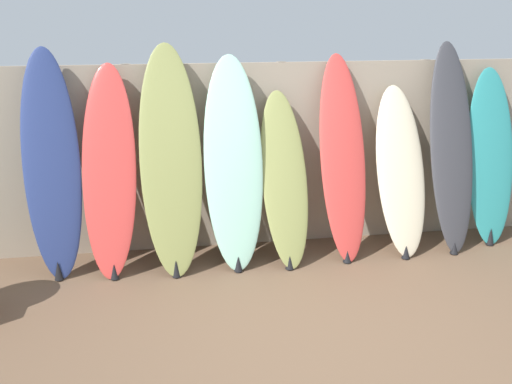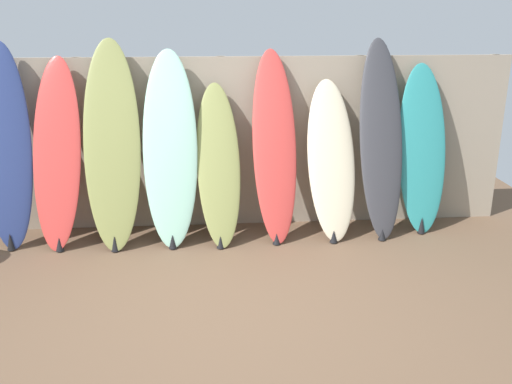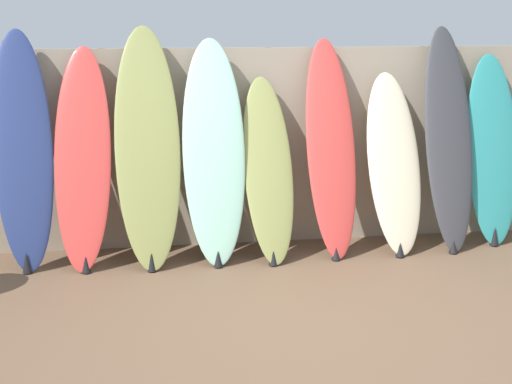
{
  "view_description": "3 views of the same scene",
  "coord_description": "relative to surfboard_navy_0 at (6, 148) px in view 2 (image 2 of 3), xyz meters",
  "views": [
    {
      "loc": [
        -1.11,
        -3.33,
        2.28
      ],
      "look_at": [
        -0.44,
        0.81,
        0.93
      ],
      "focal_mm": 40.0,
      "sensor_mm": 36.0,
      "label": 1
    },
    {
      "loc": [
        -0.1,
        -3.89,
        2.29
      ],
      "look_at": [
        0.27,
        0.87,
        0.72
      ],
      "focal_mm": 40.0,
      "sensor_mm": 36.0,
      "label": 2
    },
    {
      "loc": [
        -1.03,
        -4.35,
        2.1
      ],
      "look_at": [
        -0.24,
        0.99,
        0.74
      ],
      "focal_mm": 50.0,
      "sensor_mm": 36.0,
      "label": 3
    }
  ],
  "objects": [
    {
      "name": "surfboard_olive_4",
      "position": [
        2.05,
        -0.05,
        -0.21
      ],
      "size": [
        0.48,
        0.71,
        1.56
      ],
      "color": "olive",
      "rests_on": "ground"
    },
    {
      "name": "surfboard_charcoal_7",
      "position": [
        3.7,
        -0.0,
        0.01
      ],
      "size": [
        0.5,
        0.65,
        1.99
      ],
      "color": "#38383D",
      "rests_on": "ground"
    },
    {
      "name": "surfboard_olive_2",
      "position": [
        1.02,
        -0.05,
        0.01
      ],
      "size": [
        0.56,
        0.67,
        2.0
      ],
      "color": "olive",
      "rests_on": "ground"
    },
    {
      "name": "surfboard_navy_0",
      "position": [
        0.0,
        0.0,
        0.0
      ],
      "size": [
        0.53,
        0.58,
        1.98
      ],
      "color": "navy",
      "rests_on": "ground"
    },
    {
      "name": "surfboard_red_5",
      "position": [
        2.61,
        -0.01,
        -0.04
      ],
      "size": [
        0.49,
        0.67,
        1.89
      ],
      "color": "#D13D38",
      "rests_on": "ground"
    },
    {
      "name": "ground",
      "position": [
        2.1,
        -1.64,
        -0.98
      ],
      "size": [
        7.68,
        7.68,
        0.0
      ],
      "primitive_type": "plane",
      "color": "brown"
    },
    {
      "name": "fence_back",
      "position": [
        2.1,
        0.36,
        -0.08
      ],
      "size": [
        6.08,
        0.11,
        1.8
      ],
      "color": "gray",
      "rests_on": "ground"
    },
    {
      "name": "surfboard_teal_8",
      "position": [
        4.16,
        0.07,
        -0.13
      ],
      "size": [
        0.56,
        0.48,
        1.74
      ],
      "color": "teal",
      "rests_on": "ground"
    },
    {
      "name": "surfboard_seafoam_3",
      "position": [
        1.58,
        -0.05,
        -0.04
      ],
      "size": [
        0.54,
        0.63,
        1.9
      ],
      "color": "#9ED6BC",
      "rests_on": "ground"
    },
    {
      "name": "surfboard_red_1",
      "position": [
        0.48,
        -0.03,
        -0.07
      ],
      "size": [
        0.54,
        0.67,
        1.84
      ],
      "color": "#D13D38",
      "rests_on": "ground"
    },
    {
      "name": "surfboard_cream_6",
      "position": [
        3.19,
        -0.02,
        -0.19
      ],
      "size": [
        0.55,
        0.68,
        1.59
      ],
      "color": "beige",
      "rests_on": "ground"
    }
  ]
}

